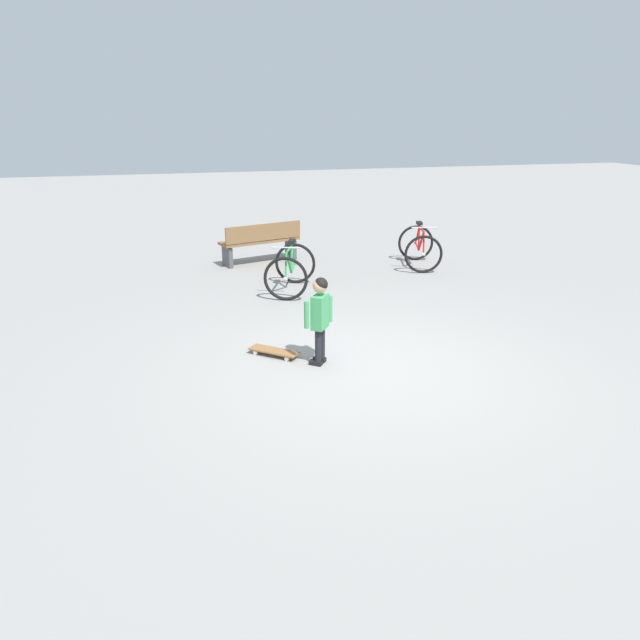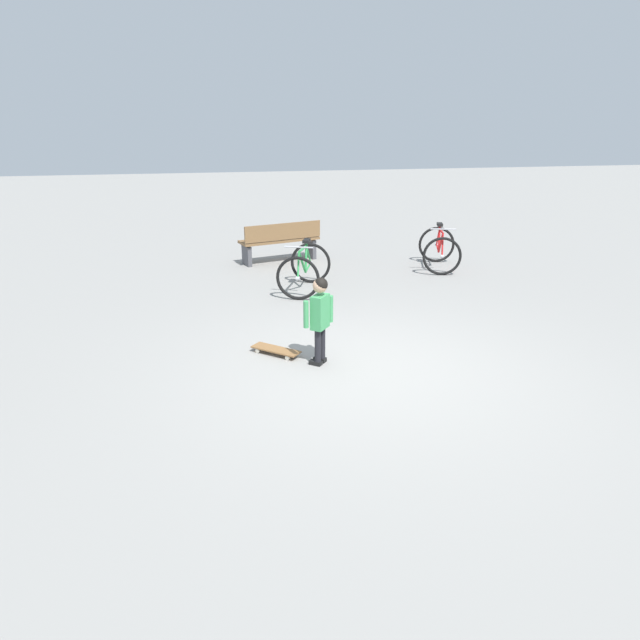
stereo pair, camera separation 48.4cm
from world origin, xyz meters
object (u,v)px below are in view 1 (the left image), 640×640
skateboard (274,351)px  bicycle_far (291,269)px  child_person (320,311)px  bicycle_near (419,247)px  street_bench (261,242)px

skateboard → bicycle_far: (0.81, 2.64, 0.32)m
bicycle_far → child_person: bearing=-96.3°
skateboard → bicycle_near: 5.13m
bicycle_near → bicycle_far: size_ratio=0.98×
bicycle_near → street_bench: (-2.91, 1.10, 0.04)m
bicycle_far → street_bench: size_ratio=0.76×
child_person → bicycle_near: child_person is taller
skateboard → bicycle_near: bearing=45.4°
street_bench → skateboard: bearing=-98.3°
street_bench → bicycle_far: bearing=-86.6°
child_person → street_bench: bearing=87.7°
skateboard → bicycle_near: (3.60, 3.64, 0.32)m
skateboard → street_bench: (0.69, 4.74, 0.36)m
bicycle_far → skateboard: bearing=-107.1°
child_person → skateboard: 0.86m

